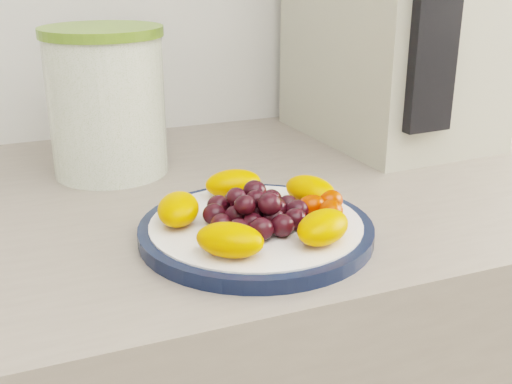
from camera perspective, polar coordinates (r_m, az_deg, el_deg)
name	(u,v)px	position (r m, az deg, el deg)	size (l,w,h in m)	color
plate_rim	(256,231)	(0.66, 0.00, -3.47)	(0.24, 0.24, 0.01)	black
plate_face	(256,230)	(0.66, 0.00, -3.39)	(0.22, 0.22, 0.02)	white
canister	(107,107)	(0.85, -13.08, 7.41)	(0.15, 0.15, 0.18)	#456414
canister_lid	(101,31)	(0.83, -13.62, 13.71)	(0.15, 0.15, 0.01)	olive
appliance_body	(394,11)	(1.01, 12.13, 15.45)	(0.22, 0.31, 0.38)	#B1AD99
appliance_panel	(435,19)	(0.85, 15.66, 14.61)	(0.07, 0.02, 0.28)	black
fruit_plate	(260,209)	(0.65, 0.40, -1.50)	(0.21, 0.20, 0.04)	orange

